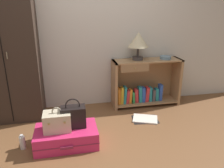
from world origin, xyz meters
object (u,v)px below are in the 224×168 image
at_px(table_lamp, 138,41).
at_px(train_case, 57,121).
at_px(bowl, 165,58).
at_px(open_book_on_floor, 145,119).
at_px(bookshelf, 144,84).
at_px(handbag, 73,116).
at_px(wardrobe, 7,52).
at_px(suitcase_large, 67,137).
at_px(bottle, 22,142).

distance_m(table_lamp, train_case, 1.74).
bearing_deg(table_lamp, bowl, -4.43).
height_order(table_lamp, open_book_on_floor, table_lamp).
xyz_separation_m(bookshelf, bowl, (0.34, -0.02, 0.44)).
height_order(handbag, open_book_on_floor, handbag).
relative_size(wardrobe, train_case, 6.40).
bearing_deg(bookshelf, handbag, -142.89).
height_order(bowl, open_book_on_floor, bowl).
bearing_deg(suitcase_large, bottle, 177.43).
height_order(wardrobe, suitcase_large, wardrobe).
bearing_deg(table_lamp, open_book_on_floor, -93.15).
height_order(wardrobe, bowl, wardrobe).
height_order(table_lamp, handbag, table_lamp).
bearing_deg(open_book_on_floor, wardrobe, 165.77).
bearing_deg(table_lamp, bottle, -151.09).
height_order(bowl, handbag, bowl).
height_order(wardrobe, train_case, wardrobe).
distance_m(wardrobe, open_book_on_floor, 2.15).
height_order(bowl, suitcase_large, bowl).
height_order(table_lamp, bowl, table_lamp).
distance_m(bookshelf, suitcase_large, 1.60).
relative_size(train_case, handbag, 0.86).
xyz_separation_m(bookshelf, handbag, (-1.19, -0.90, -0.00)).
distance_m(bowl, suitcase_large, 1.98).
bearing_deg(suitcase_large, bowl, 29.31).
xyz_separation_m(bowl, suitcase_large, (-1.62, -0.91, -0.69)).
height_order(bookshelf, train_case, bookshelf).
bearing_deg(train_case, bowl, 28.10).
relative_size(handbag, open_book_on_floor, 0.86).
bearing_deg(table_lamp, train_case, -142.89).
bearing_deg(bookshelf, train_case, -145.59).
height_order(bookshelf, handbag, bookshelf).
bearing_deg(bookshelf, suitcase_large, -143.86).
relative_size(bookshelf, open_book_on_floor, 2.64).
bearing_deg(open_book_on_floor, bowl, 46.42).
xyz_separation_m(train_case, open_book_on_floor, (1.22, 0.40, -0.32)).
height_order(table_lamp, train_case, table_lamp).
bearing_deg(train_case, table_lamp, 37.11).
bearing_deg(handbag, train_case, -167.25).
bearing_deg(bookshelf, bowl, -4.19).
height_order(train_case, open_book_on_floor, train_case).
distance_m(suitcase_large, train_case, 0.24).
bearing_deg(handbag, wardrobe, 134.59).
xyz_separation_m(bowl, train_case, (-1.71, -0.91, -0.47)).
height_order(bowl, train_case, bowl).
bearing_deg(bottle, bookshelf, 27.05).
height_order(suitcase_large, bottle, suitcase_large).
distance_m(train_case, open_book_on_floor, 1.33).
xyz_separation_m(suitcase_large, open_book_on_floor, (1.13, 0.40, -0.10)).
distance_m(wardrobe, table_lamp, 1.89).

